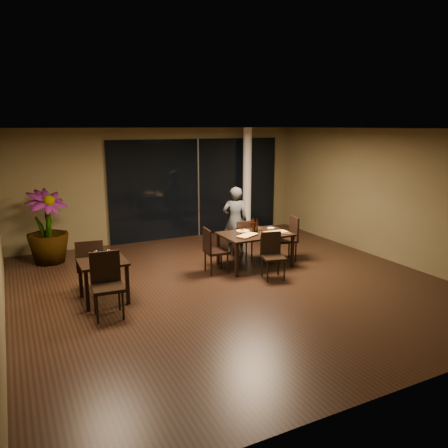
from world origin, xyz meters
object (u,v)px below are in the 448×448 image
Objects in this scene: chair_main_left at (212,248)px; chair_main_right at (289,236)px; potted_plant at (47,227)px; chair_main_far at (244,237)px; side_table at (103,267)px; bottle_b at (257,226)px; bottle_a at (252,226)px; chair_main_near at (272,253)px; chair_side_near at (107,281)px; bottle_c at (254,225)px; diner at (235,221)px; chair_side_far at (90,263)px; main_table at (255,237)px.

chair_main_left is 0.95× the size of chair_main_right.
chair_main_far is at bearing -22.32° from potted_plant.
chair_main_right reaches higher than side_table.
side_table is at bearing -76.95° from potted_plant.
bottle_a is at bearing -177.50° from bottle_b.
potted_plant reaches higher than bottle_a.
chair_main_right is 3.28× the size of bottle_b.
chair_main_near reaches higher than side_table.
bottle_b is at bearing -28.88° from potted_plant.
chair_main_near is at bearing -98.42° from bottle_b.
chair_main_right is at bearing 19.50° from chair_side_near.
bottle_b reaches higher than chair_main_near.
bottle_c reaches higher than chair_main_right.
bottle_b is at bearing 111.09° from diner.
side_table is at bearing 106.48° from chair_main_left.
chair_side_near is at bearing -161.18° from bottle_a.
bottle_a reaches higher than chair_side_far.
chair_main_far is 0.70m from bottle_b.
chair_main_right is 1.04m from bottle_a.
chair_main_left is at bearing -37.55° from potted_plant.
chair_main_near is at bearing 107.23° from diner.
chair_main_near is at bearing 10.20° from chair_side_near.
potted_plant is 5.62× the size of bottle_c.
potted_plant is (-4.97, 2.27, 0.26)m from chair_main_right.
potted_plant is at bearing 155.89° from chair_main_near.
chair_side_near is 3.72m from bottle_b.
chair_side_far is 3.77m from diner.
chair_main_near is (3.34, -0.29, -0.10)m from side_table.
chair_side_far is at bearing -178.24° from chair_main_near.
potted_plant reaches higher than chair_side_far.
chair_main_near is (-0.12, -1.41, 0.01)m from chair_main_far.
chair_main_right is 3.46× the size of bottle_c.
diner reaches higher than chair_main_left.
chair_main_left is 1.04m from bottle_a.
chair_main_right reaches higher than main_table.
bottle_b is (0.00, -1.01, 0.09)m from diner.
side_table is 2.70× the size of bottle_c.
chair_side_far reaches higher than main_table.
main_table is 0.91× the size of diner.
bottle_a is (-0.13, -0.59, 0.40)m from chair_main_far.
bottle_a is (-0.07, 0.04, 0.24)m from main_table.
chair_main_near reaches higher than chair_main_far.
bottle_a is (-0.00, 0.83, 0.39)m from chair_main_near.
main_table is at bearing -171.34° from chair_side_far.
main_table is 4.81× the size of bottle_b.
chair_main_right is at bearing 151.33° from diner.
chair_main_left is 1.96m from chair_main_right.
side_table is 2.41m from chair_main_left.
potted_plant is at bearing -69.96° from chair_side_far.
diner is 5.04× the size of bottle_a.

